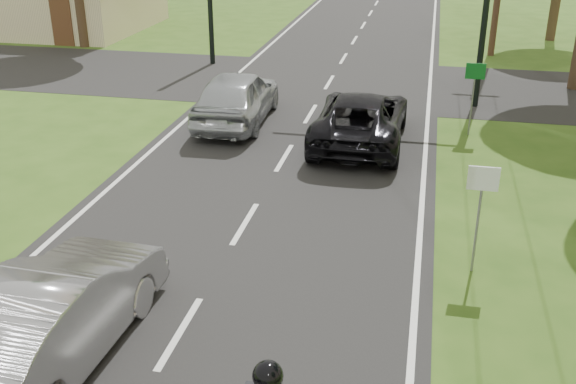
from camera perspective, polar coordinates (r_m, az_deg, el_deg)
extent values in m
plane|color=#305116|center=(11.27, -9.14, -11.71)|extent=(140.00, 140.00, 0.00)
cube|color=black|center=(19.91, 0.89, 4.94)|extent=(8.00, 100.00, 0.01)
cube|color=black|center=(25.57, 3.51, 9.25)|extent=(60.00, 7.00, 0.01)
sphere|color=black|center=(7.31, -1.72, -15.29)|extent=(0.33, 0.33, 0.33)
imported|color=black|center=(19.08, 6.18, 6.25)|extent=(2.42, 5.22, 1.45)
imported|color=#9F9FA3|center=(10.75, -19.28, -9.78)|extent=(1.83, 4.77, 1.55)
imported|color=#A9ADB1|center=(20.76, -4.37, 8.07)|extent=(2.09, 4.87, 1.64)
cylinder|color=black|center=(22.80, 16.36, 14.24)|extent=(0.20, 0.20, 6.00)
cylinder|color=slate|center=(12.78, 15.75, -2.57)|extent=(0.05, 0.05, 2.00)
cube|color=silver|center=(12.39, 16.21, 1.10)|extent=(0.55, 0.04, 0.45)
cylinder|color=slate|center=(20.28, 15.31, 7.39)|extent=(0.05, 0.05, 2.00)
cube|color=#0C591E|center=(20.02, 15.60, 9.83)|extent=(0.55, 0.04, 0.45)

